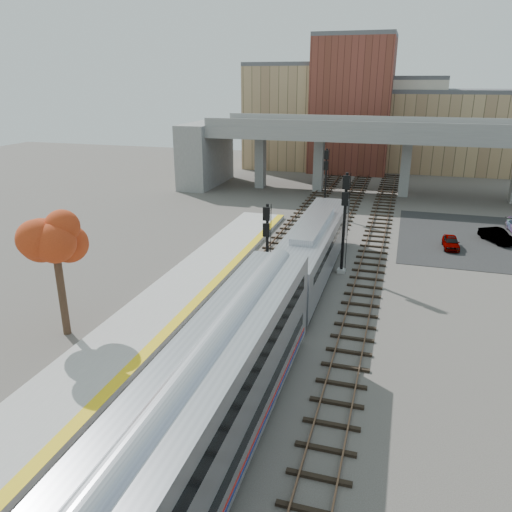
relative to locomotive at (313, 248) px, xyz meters
The scene contains 15 objects.
ground 14.50m from the locomotive, 94.00° to the right, with size 160.00×160.00×0.00m, color #47423D.
platform 16.63m from the locomotive, 120.01° to the right, with size 4.50×60.00×0.35m, color #9E9E99.
yellow_strip 15.75m from the locomotive, 113.97° to the right, with size 0.70×60.00×0.01m, color yellow.
tracks 2.83m from the locomotive, 92.14° to the right, with size 10.70×95.00×0.25m.
overpass 31.17m from the locomotive, 82.72° to the left, with size 54.00×12.00×9.50m.
buildings_far 52.59m from the locomotive, 89.71° to the left, with size 43.00×21.00×20.60m.
parking_lot 19.03m from the locomotive, 46.53° to the left, with size 14.00×18.00×0.04m, color black.
locomotive is the anchor object (origin of this frame).
coach 22.61m from the locomotive, 90.00° to the right, with size 3.03×25.00×5.00m.
signal_mast_near 5.84m from the locomotive, 111.40° to the right, with size 0.60×0.64×6.71m.
signal_mast_mid 2.97m from the locomotive, 34.90° to the left, with size 0.60×0.64×7.75m.
signal_mast_far 18.39m from the locomotive, 96.58° to the left, with size 0.60×0.64×7.22m.
tree 18.11m from the locomotive, 133.12° to the right, with size 3.60×3.60×7.80m.
car_a 14.59m from the locomotive, 43.78° to the left, with size 1.31×3.25×1.11m, color #99999E.
car_b 19.66m from the locomotive, 41.88° to the left, with size 1.31×3.74×1.23m, color #99999E.
Camera 1 is at (6.99, -20.53, 14.12)m, focal length 35.00 mm.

